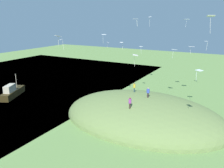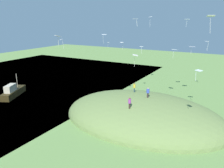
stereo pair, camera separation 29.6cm
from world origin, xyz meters
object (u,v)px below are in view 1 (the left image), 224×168
at_px(person_walking_path, 130,101).
at_px(kite_11, 150,18).
at_px(kite_0, 58,36).
at_px(mooring_post, 91,105).
at_px(kite_3, 108,43).
at_px(person_near_shore, 134,86).
at_px(kite_14, 136,19).
at_px(person_watching_kites, 148,91).
at_px(kite_6, 199,71).
at_px(kite_5, 211,17).
at_px(kite_9, 186,20).
at_px(kite_10, 141,47).
at_px(kite_4, 135,55).
at_px(boat_on_lake, 12,92).
at_px(kite_12, 174,50).
at_px(kite_8, 104,35).
at_px(kite_1, 61,41).
at_px(kite_2, 207,42).
at_px(kite_13, 122,43).
at_px(kite_7, 192,47).

xyz_separation_m(person_walking_path, kite_11, (-5.16, 20.56, 11.48)).
distance_m(kite_0, mooring_post, 14.18).
xyz_separation_m(kite_0, kite_3, (-3.18, 20.19, -2.81)).
bearing_deg(person_near_shore, kite_14, 8.44).
height_order(person_watching_kites, kite_11, kite_11).
bearing_deg(person_watching_kites, kite_6, -114.11).
relative_size(person_near_shore, kite_5, 0.70).
bearing_deg(kite_9, kite_10, -176.25).
relative_size(person_near_shore, kite_4, 0.81).
distance_m(boat_on_lake, kite_0, 20.68).
bearing_deg(person_near_shore, kite_6, 44.03).
bearing_deg(kite_12, mooring_post, -139.30).
bearing_deg(kite_11, kite_8, -106.79).
bearing_deg(kite_3, kite_1, -87.42).
relative_size(kite_0, kite_12, 0.93).
xyz_separation_m(kite_0, kite_5, (19.95, 6.82, 2.74)).
bearing_deg(kite_2, person_walking_path, -105.01).
distance_m(kite_6, kite_9, 18.63).
relative_size(kite_5, kite_14, 2.22).
height_order(kite_9, kite_10, kite_9).
bearing_deg(kite_13, kite_7, 33.90).
bearing_deg(kite_9, kite_3, 173.09).
height_order(kite_0, kite_8, kite_0).
xyz_separation_m(person_walking_path, kite_3, (-14.33, 18.56, 5.92)).
xyz_separation_m(kite_2, kite_7, (-1.91, -5.32, -0.53)).
relative_size(boat_on_lake, kite_13, 5.56).
distance_m(boat_on_lake, person_watching_kites, 28.94).
xyz_separation_m(kite_4, kite_13, (-5.39, 6.06, 1.15)).
relative_size(person_watching_kites, kite_8, 0.99).
bearing_deg(kite_4, kite_7, 66.92).
bearing_deg(person_walking_path, kite_11, -145.83).
relative_size(kite_11, kite_14, 2.11).
distance_m(kite_9, kite_14, 14.40).
xyz_separation_m(person_watching_kites, kite_12, (0.95, 10.46, 5.29)).
height_order(boat_on_lake, kite_6, kite_6).
distance_m(kite_1, mooring_post, 12.53).
height_order(person_walking_path, person_near_shore, person_near_shore).
xyz_separation_m(kite_0, kite_12, (13.11, 16.52, -3.02)).
relative_size(person_near_shore, kite_2, 0.84).
relative_size(kite_0, kite_2, 0.83).
distance_m(person_walking_path, kite_14, 11.48).
relative_size(person_near_shore, kite_7, 1.09).
bearing_deg(kite_13, kite_6, -35.60).
distance_m(person_near_shore, kite_6, 13.90).
height_order(kite_3, kite_11, kite_11).
bearing_deg(kite_4, kite_1, -167.28).
distance_m(person_walking_path, kite_3, 24.19).
height_order(person_watching_kites, person_walking_path, person_watching_kites).
bearing_deg(person_walking_path, kite_10, -142.46).
bearing_deg(kite_5, kite_2, 97.75).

